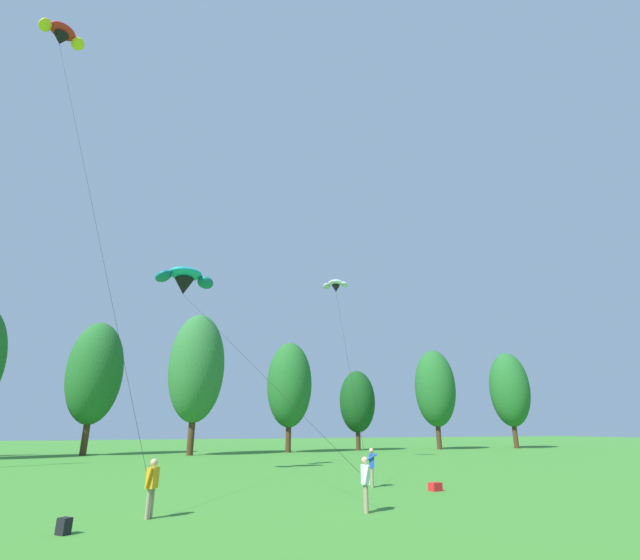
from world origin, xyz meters
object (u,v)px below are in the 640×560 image
kite_flyer_far (372,464)px  backpack (64,526)px  parafoil_kite_mid_teal (185,279)px  parafoil_kite_far_white (336,285)px  kite_flyer_mid (365,480)px  picnic_cooler (435,487)px  kite_flyer_near (152,483)px  parafoil_kite_high_red_yellow (62,35)px

kite_flyer_far → backpack: 13.23m
parafoil_kite_mid_teal → parafoil_kite_far_white: size_ratio=0.90×
kite_flyer_mid → kite_flyer_far: size_ratio=1.00×
backpack → kite_flyer_mid: bearing=-132.9°
kite_flyer_mid → picnic_cooler: bearing=34.9°
kite_flyer_near → picnic_cooler: size_ratio=3.25×
parafoil_kite_high_red_yellow → parafoil_kite_mid_teal: bearing=19.5°
kite_flyer_far → backpack: (-11.90, -5.73, -0.80)m
kite_flyer_mid → kite_flyer_near: bearing=167.2°
kite_flyer_mid → parafoil_kite_far_white: bearing=68.8°
parafoil_kite_high_red_yellow → picnic_cooler: parafoil_kite_high_red_yellow is taller
kite_flyer_mid → parafoil_kite_high_red_yellow: parafoil_kite_high_red_yellow is taller
kite_flyer_mid → kite_flyer_far: (3.24, 5.76, 0.01)m
kite_flyer_far → picnic_cooler: bearing=-48.1°
parafoil_kite_far_white → picnic_cooler: parafoil_kite_far_white is taller
kite_flyer_mid → backpack: (-8.66, 0.02, -0.79)m
parafoil_kite_far_white → kite_flyer_near: bearing=-126.7°
kite_flyer_far → parafoil_kite_high_red_yellow: bearing=162.9°
parafoil_kite_high_red_yellow → parafoil_kite_far_white: parafoil_kite_high_red_yellow is taller
kite_flyer_far → backpack: size_ratio=4.23×
kite_flyer_near → kite_flyer_mid: 6.72m
kite_flyer_near → kite_flyer_mid: same height
parafoil_kite_mid_teal → picnic_cooler: (10.47, -10.49, -11.37)m
kite_flyer_mid → parafoil_kite_far_white: (8.30, 21.41, 13.83)m
kite_flyer_far → parafoil_kite_far_white: (5.06, 15.66, 13.82)m
parafoil_kite_far_white → kite_flyer_mid: bearing=-111.2°
kite_flyer_near → kite_flyer_far: size_ratio=1.00×
kite_flyer_mid → parafoil_kite_far_white: 26.81m
parafoil_kite_high_red_yellow → kite_flyer_far: bearing=-17.1°
parafoil_kite_high_red_yellow → parafoil_kite_far_white: (22.25, 10.37, -10.22)m
kite_flyer_mid → parafoil_kite_high_red_yellow: (-13.95, 11.04, 24.05)m
backpack → picnic_cooler: 14.28m
kite_flyer_far → parafoil_kite_high_red_yellow: size_ratio=0.07×
backpack → kite_flyer_far: bearing=-107.0°
kite_flyer_near → kite_flyer_far: 10.68m
kite_flyer_near → kite_flyer_far: (9.80, 4.26, 0.01)m
parafoil_kite_far_white → picnic_cooler: 23.27m
kite_flyer_far → parafoil_kite_mid_teal: 15.93m
parafoil_kite_high_red_yellow → parafoil_kite_mid_teal: 16.32m
parafoil_kite_mid_teal → parafoil_kite_far_white: bearing=28.3°
kite_flyer_far → picnic_cooler: size_ratio=3.25×
kite_flyer_far → parafoil_kite_far_white: parafoil_kite_far_white is taller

